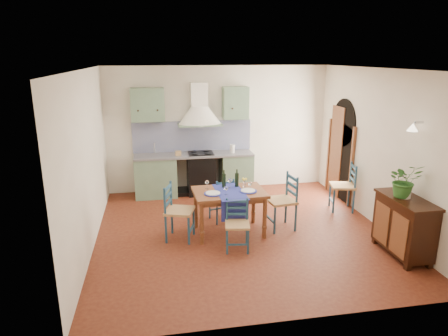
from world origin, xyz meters
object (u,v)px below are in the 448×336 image
at_px(dining_table, 230,196).
at_px(potted_plant, 404,180).
at_px(sideboard, 404,224).
at_px(chair_near, 237,224).

bearing_deg(dining_table, potted_plant, -25.82).
height_order(sideboard, potted_plant, potted_plant).
relative_size(dining_table, sideboard, 1.18).
bearing_deg(dining_table, sideboard, -26.84).
distance_m(sideboard, potted_plant, 0.69).
bearing_deg(potted_plant, chair_near, 166.71).
height_order(dining_table, sideboard, dining_table).
bearing_deg(sideboard, dining_table, 153.16).
xyz_separation_m(chair_near, potted_plant, (2.44, -0.58, 0.78)).
relative_size(chair_near, sideboard, 0.78).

